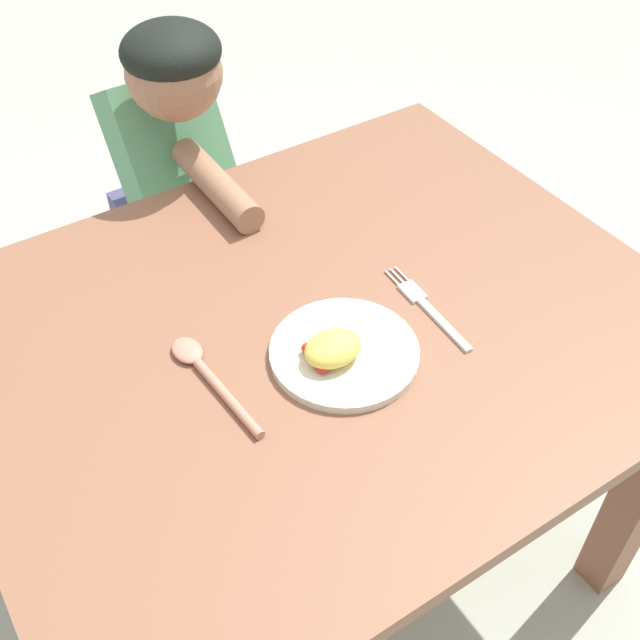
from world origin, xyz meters
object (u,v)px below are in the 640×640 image
at_px(fork, 427,307).
at_px(spoon, 206,373).
at_px(plate, 341,352).
at_px(person, 177,206).

distance_m(fork, spoon, 0.36).
height_order(fork, spoon, spoon).
distance_m(plate, spoon, 0.20).
bearing_deg(person, plate, 86.96).
distance_m(spoon, person, 0.66).
distance_m(plate, person, 0.69).
bearing_deg(plate, person, 86.96).
xyz_separation_m(plate, fork, (0.17, 0.01, -0.01)).
relative_size(fork, spoon, 0.95).
distance_m(plate, fork, 0.17).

